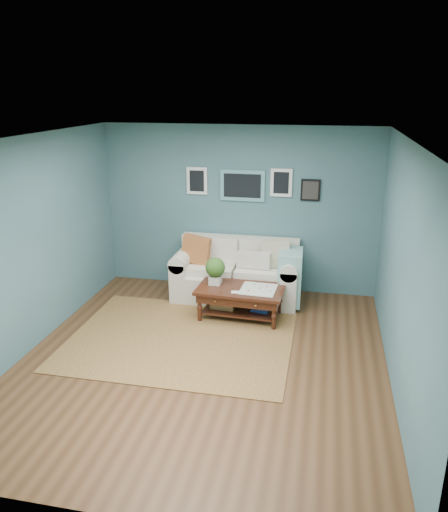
# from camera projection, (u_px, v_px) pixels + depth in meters

# --- Properties ---
(room_shell) EXTENTS (5.00, 5.02, 2.70)m
(room_shell) POSITION_uv_depth(u_px,v_px,m) (203.00, 256.00, 5.88)
(room_shell) COLOR brown
(room_shell) RESTS_ON ground
(area_rug) EXTENTS (2.98, 2.38, 0.01)m
(area_rug) POSITION_uv_depth(u_px,v_px,m) (181.00, 338.00, 6.77)
(area_rug) COLOR brown
(area_rug) RESTS_ON ground
(loveseat) EXTENTS (2.03, 0.92, 1.04)m
(loveseat) POSITION_uv_depth(u_px,v_px,m) (242.00, 273.00, 7.98)
(loveseat) COLOR white
(loveseat) RESTS_ON ground
(coffee_table) EXTENTS (1.29, 0.79, 0.88)m
(coffee_table) POSITION_uv_depth(u_px,v_px,m) (236.00, 292.00, 7.32)
(coffee_table) COLOR #331309
(coffee_table) RESTS_ON ground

